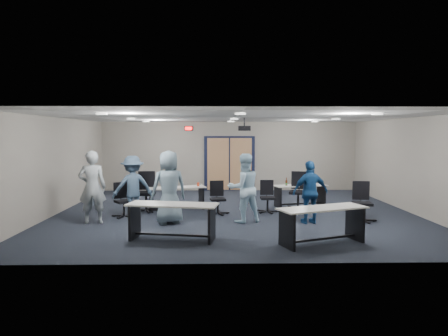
{
  "coord_description": "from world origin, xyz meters",
  "views": [
    {
      "loc": [
        -0.53,
        -11.23,
        2.24
      ],
      "look_at": [
        -0.31,
        -0.3,
        1.3
      ],
      "focal_mm": 32.0,
      "sensor_mm": 36.0,
      "label": 1
    }
  ],
  "objects_px": {
    "table_back_left": "(177,194)",
    "chair_back_d": "(298,191)",
    "table_back_right": "(300,192)",
    "person_plaid": "(169,187)",
    "chair_loose_left": "(124,200)",
    "person_lightblue": "(244,188)",
    "person_navy": "(310,192)",
    "table_front_right": "(322,219)",
    "chair_loose_right": "(363,202)",
    "chair_back_c": "(268,197)",
    "person_gray": "(92,187)",
    "table_front_left": "(172,215)",
    "person_back": "(133,186)",
    "chair_back_b": "(218,198)",
    "chair_back_a": "(146,192)"
  },
  "relations": [
    {
      "from": "table_front_right",
      "to": "person_plaid",
      "type": "height_order",
      "value": "person_plaid"
    },
    {
      "from": "table_back_right",
      "to": "table_front_right",
      "type": "bearing_deg",
      "value": -109.48
    },
    {
      "from": "chair_loose_left",
      "to": "person_lightblue",
      "type": "relative_size",
      "value": 0.53
    },
    {
      "from": "table_front_right",
      "to": "chair_back_c",
      "type": "xyz_separation_m",
      "value": [
        -0.69,
        3.26,
        -0.06
      ]
    },
    {
      "from": "table_back_left",
      "to": "chair_loose_left",
      "type": "xyz_separation_m",
      "value": [
        -1.33,
        -0.98,
        -0.0
      ]
    },
    {
      "from": "chair_loose_right",
      "to": "person_lightblue",
      "type": "relative_size",
      "value": 0.58
    },
    {
      "from": "table_back_right",
      "to": "table_front_left",
      "type": "bearing_deg",
      "value": -146.37
    },
    {
      "from": "chair_loose_left",
      "to": "chair_back_c",
      "type": "bearing_deg",
      "value": -28.33
    },
    {
      "from": "person_gray",
      "to": "chair_loose_right",
      "type": "bearing_deg",
      "value": 171.21
    },
    {
      "from": "person_back",
      "to": "chair_back_d",
      "type": "bearing_deg",
      "value": 169.25
    },
    {
      "from": "chair_back_b",
      "to": "chair_loose_left",
      "type": "height_order",
      "value": "chair_loose_left"
    },
    {
      "from": "chair_loose_left",
      "to": "chair_loose_right",
      "type": "height_order",
      "value": "chair_loose_right"
    },
    {
      "from": "chair_loose_left",
      "to": "table_back_right",
      "type": "bearing_deg",
      "value": -19.95
    },
    {
      "from": "table_front_right",
      "to": "chair_back_d",
      "type": "bearing_deg",
      "value": 65.29
    },
    {
      "from": "person_plaid",
      "to": "person_navy",
      "type": "xyz_separation_m",
      "value": [
        3.53,
        -0.04,
        -0.13
      ]
    },
    {
      "from": "person_plaid",
      "to": "person_lightblue",
      "type": "relative_size",
      "value": 1.05
    },
    {
      "from": "table_front_right",
      "to": "table_back_left",
      "type": "bearing_deg",
      "value": 111.28
    },
    {
      "from": "chair_loose_right",
      "to": "table_front_right",
      "type": "bearing_deg",
      "value": -120.37
    },
    {
      "from": "table_front_right",
      "to": "chair_loose_right",
      "type": "bearing_deg",
      "value": 31.72
    },
    {
      "from": "table_front_right",
      "to": "table_back_left",
      "type": "distance_m",
      "value": 4.97
    },
    {
      "from": "chair_back_c",
      "to": "person_back",
      "type": "height_order",
      "value": "person_back"
    },
    {
      "from": "chair_loose_right",
      "to": "person_navy",
      "type": "height_order",
      "value": "person_navy"
    },
    {
      "from": "chair_back_b",
      "to": "chair_back_d",
      "type": "xyz_separation_m",
      "value": [
        2.38,
        0.66,
        0.1
      ]
    },
    {
      "from": "table_back_right",
      "to": "person_gray",
      "type": "height_order",
      "value": "person_gray"
    },
    {
      "from": "chair_back_b",
      "to": "chair_back_d",
      "type": "distance_m",
      "value": 2.47
    },
    {
      "from": "chair_back_b",
      "to": "chair_back_a",
      "type": "bearing_deg",
      "value": 159.0
    },
    {
      "from": "chair_loose_left",
      "to": "person_plaid",
      "type": "bearing_deg",
      "value": -67.35
    },
    {
      "from": "person_back",
      "to": "person_lightblue",
      "type": "bearing_deg",
      "value": 144.41
    },
    {
      "from": "chair_back_a",
      "to": "chair_loose_left",
      "type": "relative_size",
      "value": 1.24
    },
    {
      "from": "person_navy",
      "to": "person_back",
      "type": "relative_size",
      "value": 0.95
    },
    {
      "from": "table_front_left",
      "to": "chair_back_d",
      "type": "distance_m",
      "value": 4.72
    },
    {
      "from": "table_back_left",
      "to": "chair_back_d",
      "type": "distance_m",
      "value": 3.58
    },
    {
      "from": "chair_back_a",
      "to": "person_gray",
      "type": "relative_size",
      "value": 0.63
    },
    {
      "from": "chair_back_d",
      "to": "person_navy",
      "type": "distance_m",
      "value": 1.83
    },
    {
      "from": "table_front_left",
      "to": "chair_back_c",
      "type": "distance_m",
      "value": 3.74
    },
    {
      "from": "table_front_left",
      "to": "table_back_right",
      "type": "relative_size",
      "value": 1.15
    },
    {
      "from": "table_back_right",
      "to": "chair_back_d",
      "type": "xyz_separation_m",
      "value": [
        -0.15,
        -0.49,
        0.1
      ]
    },
    {
      "from": "chair_loose_right",
      "to": "person_back",
      "type": "distance_m",
      "value": 6.03
    },
    {
      "from": "table_back_right",
      "to": "person_plaid",
      "type": "height_order",
      "value": "person_plaid"
    },
    {
      "from": "chair_back_b",
      "to": "person_gray",
      "type": "height_order",
      "value": "person_gray"
    },
    {
      "from": "table_back_right",
      "to": "person_gray",
      "type": "relative_size",
      "value": 0.94
    },
    {
      "from": "person_back",
      "to": "person_navy",
      "type": "bearing_deg",
      "value": 147.17
    },
    {
      "from": "table_front_right",
      "to": "chair_loose_right",
      "type": "xyz_separation_m",
      "value": [
        1.58,
        2.04,
        -0.01
      ]
    },
    {
      "from": "chair_loose_left",
      "to": "person_plaid",
      "type": "relative_size",
      "value": 0.51
    },
    {
      "from": "table_back_right",
      "to": "chair_back_c",
      "type": "bearing_deg",
      "value": -154.02
    },
    {
      "from": "table_back_right",
      "to": "person_lightblue",
      "type": "xyz_separation_m",
      "value": [
        -1.87,
        -2.14,
        0.41
      ]
    },
    {
      "from": "chair_back_b",
      "to": "person_navy",
      "type": "bearing_deg",
      "value": -35.24
    },
    {
      "from": "person_lightblue",
      "to": "table_front_right",
      "type": "bearing_deg",
      "value": 107.45
    },
    {
      "from": "table_front_right",
      "to": "chair_back_b",
      "type": "relative_size",
      "value": 2.11
    },
    {
      "from": "chair_loose_right",
      "to": "person_plaid",
      "type": "bearing_deg",
      "value": -171.31
    }
  ]
}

